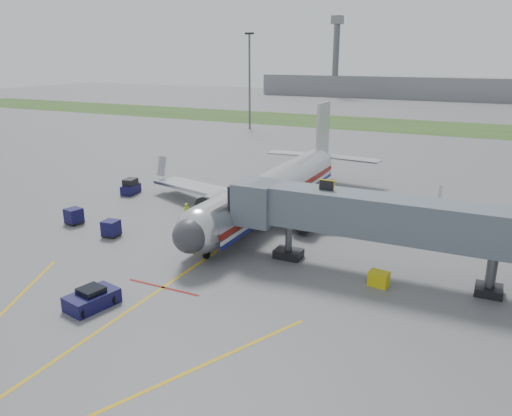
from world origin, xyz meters
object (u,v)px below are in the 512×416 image
at_px(baggage_tug, 131,187).
at_px(belt_loader, 203,230).
at_px(pushback_tug, 92,299).
at_px(ramp_worker, 187,213).
at_px(airliner, 273,189).

relative_size(baggage_tug, belt_loader, 0.67).
relative_size(pushback_tug, baggage_tug, 1.28).
xyz_separation_m(belt_loader, ramp_worker, (-3.40, 2.52, 0.46)).
distance_m(baggage_tug, belt_loader, 17.36).
relative_size(belt_loader, ramp_worker, 2.20).
distance_m(belt_loader, ramp_worker, 4.26).
xyz_separation_m(airliner, baggage_tug, (-18.38, -0.31, -1.83)).
height_order(pushback_tug, belt_loader, belt_loader).
bearing_deg(belt_loader, baggage_tug, 151.25).
bearing_deg(pushback_tug, baggage_tug, 124.28).
xyz_separation_m(pushback_tug, belt_loader, (-0.66, 14.95, -0.08)).
relative_size(airliner, pushback_tug, 9.84).
bearing_deg(pushback_tug, belt_loader, 92.52).
bearing_deg(baggage_tug, belt_loader, -28.75).
xyz_separation_m(airliner, pushback_tug, (-2.51, -23.60, -2.07)).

